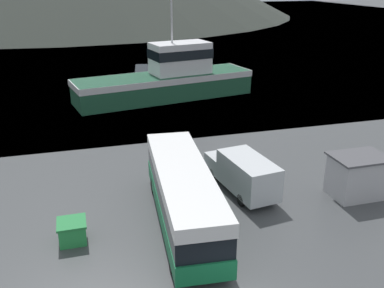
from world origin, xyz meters
The scene contains 7 objects.
water_surface centered at (0.00, 139.57, 0.00)m, with size 240.00×240.00×0.00m, color #475B6B.
tour_bus centered at (-0.64, 7.47, 1.79)m, with size 3.45×11.08×3.17m.
delivery_van centered at (3.74, 10.08, 1.24)m, with size 2.85×6.28×2.33m.
fishing_boat centered at (4.11, 32.18, 2.11)m, with size 19.57×8.33×11.16m.
storage_bin centered at (-6.30, 7.38, 0.56)m, with size 1.40×1.42×1.11m.
dock_kiosk centered at (10.00, 7.74, 1.28)m, with size 3.23×2.38×2.54m.
small_boat centered at (3.11, 43.36, 0.44)m, with size 2.90×7.61×0.89m.
Camera 1 is at (-5.48, -11.46, 12.23)m, focal length 40.00 mm.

